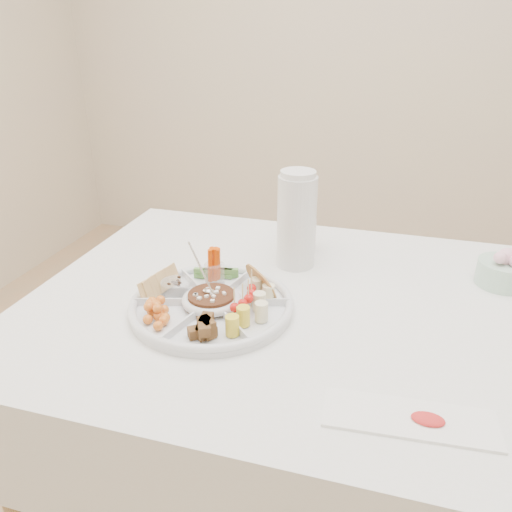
# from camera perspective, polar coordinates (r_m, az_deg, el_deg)

# --- Properties ---
(wall_back) EXTENTS (4.00, 0.02, 2.70)m
(wall_back) POSITION_cam_1_polar(r_m,az_deg,el_deg) (3.05, 15.67, 23.76)
(wall_back) COLOR beige
(wall_back) RESTS_ON ground
(dining_table) EXTENTS (1.52, 1.02, 0.76)m
(dining_table) POSITION_cam_1_polar(r_m,az_deg,el_deg) (1.45, 8.35, -18.66)
(dining_table) COLOR white
(dining_table) RESTS_ON floor
(party_tray) EXTENTS (0.47, 0.47, 0.04)m
(party_tray) POSITION_cam_1_polar(r_m,az_deg,el_deg) (1.18, -5.09, -5.31)
(party_tray) COLOR silver
(party_tray) RESTS_ON dining_table
(bean_dip) EXTENTS (0.14, 0.14, 0.04)m
(bean_dip) POSITION_cam_1_polar(r_m,az_deg,el_deg) (1.18, -5.11, -4.99)
(bean_dip) COLOR #5D2915
(bean_dip) RESTS_ON party_tray
(tortillas) EXTENTS (0.13, 0.13, 0.06)m
(tortillas) POSITION_cam_1_polar(r_m,az_deg,el_deg) (1.22, 0.39, -2.93)
(tortillas) COLOR #B5864A
(tortillas) RESTS_ON party_tray
(carrot_cucumber) EXTENTS (0.12, 0.12, 0.09)m
(carrot_cucumber) POSITION_cam_1_polar(r_m,az_deg,el_deg) (1.28, -4.66, -0.75)
(carrot_cucumber) COLOR #D54102
(carrot_cucumber) RESTS_ON party_tray
(pita_raisins) EXTENTS (0.13, 0.13, 0.06)m
(pita_raisins) POSITION_cam_1_polar(r_m,az_deg,el_deg) (1.24, -10.05, -2.86)
(pita_raisins) COLOR tan
(pita_raisins) RESTS_ON party_tray
(cherries) EXTENTS (0.12, 0.12, 0.04)m
(cherries) POSITION_cam_1_polar(r_m,az_deg,el_deg) (1.14, -11.09, -6.29)
(cherries) COLOR orange
(cherries) RESTS_ON party_tray
(granola_chunks) EXTENTS (0.14, 0.14, 0.05)m
(granola_chunks) POSITION_cam_1_polar(r_m,az_deg,el_deg) (1.07, -5.72, -8.21)
(granola_chunks) COLOR brown
(granola_chunks) RESTS_ON party_tray
(banana_tomato) EXTENTS (0.12, 0.12, 0.08)m
(banana_tomato) POSITION_cam_1_polar(r_m,az_deg,el_deg) (1.10, 0.40, -5.42)
(banana_tomato) COLOR #E2D367
(banana_tomato) RESTS_ON party_tray
(cup_stack) EXTENTS (0.09, 0.09, 0.20)m
(cup_stack) POSITION_cam_1_polar(r_m,az_deg,el_deg) (1.48, 5.57, 4.43)
(cup_stack) COLOR silver
(cup_stack) RESTS_ON dining_table
(thermos) EXTENTS (0.12, 0.12, 0.28)m
(thermos) POSITION_cam_1_polar(r_m,az_deg,el_deg) (1.36, 4.66, 4.29)
(thermos) COLOR silver
(thermos) RESTS_ON dining_table
(flower_bowl) EXTENTS (0.15, 0.15, 0.10)m
(flower_bowl) POSITION_cam_1_polar(r_m,az_deg,el_deg) (1.43, 26.47, -1.19)
(flower_bowl) COLOR #A7BEB4
(flower_bowl) RESTS_ON dining_table
(placemat) EXTENTS (0.30, 0.12, 0.01)m
(placemat) POSITION_cam_1_polar(r_m,az_deg,el_deg) (0.94, 17.12, -17.32)
(placemat) COLOR silver
(placemat) RESTS_ON dining_table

